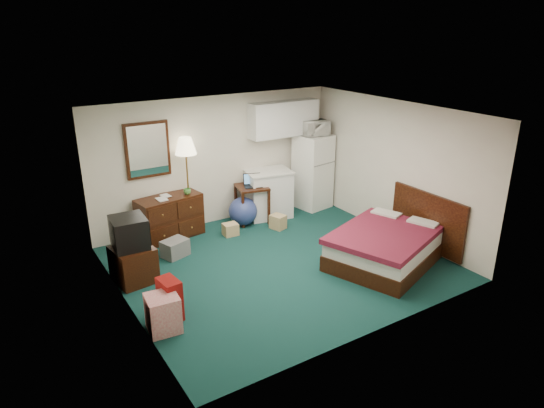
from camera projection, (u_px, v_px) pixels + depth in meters
floor at (279, 263)px, 8.08m from camera, size 5.00×4.50×0.01m
ceiling at (280, 113)px, 7.20m from camera, size 5.00×4.50×0.01m
walls at (279, 193)px, 7.64m from camera, size 5.01×4.51×2.50m
mirror at (148, 150)px, 8.58m from camera, size 0.80×0.06×1.00m
upper_cabinets at (284, 119)px, 9.76m from camera, size 1.50×0.35×0.70m
headboard at (427, 221)px, 8.38m from camera, size 0.06×1.56×1.00m
dresser at (170, 217)px, 8.95m from camera, size 1.24×0.70×0.80m
floor_lamp at (188, 186)px, 9.03m from camera, size 0.50×0.50×1.83m
desk at (252, 204)px, 9.67m from camera, size 0.71×0.71×0.75m
exercise_ball at (243, 211)px, 9.53m from camera, size 0.69×0.69×0.57m
kitchen_counter at (268, 194)px, 9.91m from camera, size 0.97×0.80×0.94m
fridge at (313, 171)px, 10.32m from camera, size 0.75×0.75×1.58m
bed at (385, 248)px, 7.99m from camera, size 2.14×1.91×0.57m
tv_stand at (133, 264)px, 7.45m from camera, size 0.64×0.68×0.56m
suitcase at (170, 299)px, 6.50m from camera, size 0.26×0.38×0.58m
retail_box at (163, 313)px, 6.25m from camera, size 0.44×0.44×0.50m
file_bin at (175, 248)px, 8.29m from camera, size 0.50×0.43×0.30m
cardboard_box_a at (230, 229)px, 9.12m from camera, size 0.28×0.24×0.23m
cardboard_box_b at (278, 222)px, 9.41m from camera, size 0.31×0.33×0.27m
laptop at (253, 181)px, 9.46m from camera, size 0.41×0.38×0.23m
crt_tv at (129, 232)px, 7.30m from camera, size 0.55×0.59×0.48m
microwave at (315, 126)px, 9.95m from camera, size 0.57×0.35×0.37m
book_a at (157, 194)px, 8.57m from camera, size 0.17×0.02×0.23m
book_b at (161, 192)px, 8.74m from camera, size 0.16×0.04×0.21m
mug at (187, 191)px, 8.91m from camera, size 0.16×0.14×0.14m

